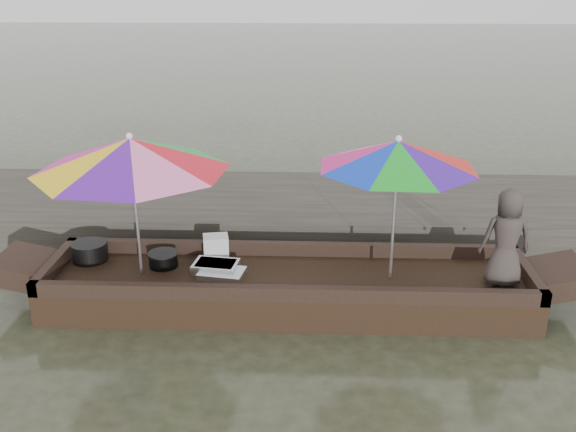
{
  "coord_description": "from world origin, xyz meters",
  "views": [
    {
      "loc": [
        0.25,
        -6.2,
        3.42
      ],
      "look_at": [
        0.0,
        0.1,
        1.0
      ],
      "focal_mm": 40.0,
      "sensor_mm": 36.0,
      "label": 1
    }
  ],
  "objects_px": {
    "boat_hull": "(288,290)",
    "cooking_pot": "(90,252)",
    "supply_bag": "(216,247)",
    "tray_crayfish": "(216,266)",
    "charcoal_grill": "(163,260)",
    "umbrella_bow": "(136,206)",
    "vendor": "(506,238)",
    "tray_scallop": "(222,273)",
    "umbrella_stern": "(394,210)"
  },
  "relations": [
    {
      "from": "boat_hull",
      "to": "cooking_pot",
      "type": "xyz_separation_m",
      "value": [
        -2.25,
        0.31,
        0.28
      ]
    },
    {
      "from": "supply_bag",
      "to": "tray_crayfish",
      "type": "bearing_deg",
      "value": -82.36
    },
    {
      "from": "boat_hull",
      "to": "charcoal_grill",
      "type": "xyz_separation_m",
      "value": [
        -1.39,
        0.18,
        0.25
      ]
    },
    {
      "from": "supply_bag",
      "to": "umbrella_bow",
      "type": "distance_m",
      "value": 1.09
    },
    {
      "from": "cooking_pot",
      "to": "vendor",
      "type": "height_order",
      "value": "vendor"
    },
    {
      "from": "cooking_pot",
      "to": "supply_bag",
      "type": "height_order",
      "value": "supply_bag"
    },
    {
      "from": "supply_bag",
      "to": "vendor",
      "type": "xyz_separation_m",
      "value": [
        3.07,
        -0.55,
        0.39
      ]
    },
    {
      "from": "tray_scallop",
      "to": "vendor",
      "type": "xyz_separation_m",
      "value": [
        2.94,
        -0.07,
        0.49
      ]
    },
    {
      "from": "umbrella_stern",
      "to": "supply_bag",
      "type": "bearing_deg",
      "value": 166.89
    },
    {
      "from": "umbrella_stern",
      "to": "umbrella_bow",
      "type": "bearing_deg",
      "value": 180.0
    },
    {
      "from": "boat_hull",
      "to": "supply_bag",
      "type": "height_order",
      "value": "supply_bag"
    },
    {
      "from": "boat_hull",
      "to": "umbrella_stern",
      "type": "bearing_deg",
      "value": 0.0
    },
    {
      "from": "vendor",
      "to": "umbrella_stern",
      "type": "relative_size",
      "value": 0.64
    },
    {
      "from": "tray_scallop",
      "to": "umbrella_bow",
      "type": "xyz_separation_m",
      "value": [
        -0.88,
        0.03,
        0.74
      ]
    },
    {
      "from": "supply_bag",
      "to": "umbrella_stern",
      "type": "xyz_separation_m",
      "value": [
        1.93,
        -0.45,
        0.65
      ]
    },
    {
      "from": "boat_hull",
      "to": "vendor",
      "type": "xyz_separation_m",
      "value": [
        2.24,
        -0.1,
        0.7
      ]
    },
    {
      "from": "boat_hull",
      "to": "umbrella_stern",
      "type": "distance_m",
      "value": 1.45
    },
    {
      "from": "vendor",
      "to": "umbrella_stern",
      "type": "bearing_deg",
      "value": -6.44
    },
    {
      "from": "tray_scallop",
      "to": "charcoal_grill",
      "type": "relative_size",
      "value": 1.51
    },
    {
      "from": "tray_crayfish",
      "to": "umbrella_stern",
      "type": "height_order",
      "value": "umbrella_stern"
    },
    {
      "from": "supply_bag",
      "to": "vendor",
      "type": "bearing_deg",
      "value": -10.2
    },
    {
      "from": "charcoal_grill",
      "to": "umbrella_stern",
      "type": "bearing_deg",
      "value": -4.26
    },
    {
      "from": "tray_crayfish",
      "to": "tray_scallop",
      "type": "relative_size",
      "value": 1.0
    },
    {
      "from": "tray_crayfish",
      "to": "tray_scallop",
      "type": "xyz_separation_m",
      "value": [
        0.08,
        -0.13,
        -0.01
      ]
    },
    {
      "from": "cooking_pot",
      "to": "supply_bag",
      "type": "bearing_deg",
      "value": 5.58
    },
    {
      "from": "tray_scallop",
      "to": "cooking_pot",
      "type": "bearing_deg",
      "value": 167.56
    },
    {
      "from": "tray_scallop",
      "to": "charcoal_grill",
      "type": "distance_m",
      "value": 0.71
    },
    {
      "from": "tray_crayfish",
      "to": "umbrella_stern",
      "type": "relative_size",
      "value": 0.29
    },
    {
      "from": "supply_bag",
      "to": "umbrella_stern",
      "type": "bearing_deg",
      "value": -13.11
    },
    {
      "from": "vendor",
      "to": "umbrella_stern",
      "type": "distance_m",
      "value": 1.17
    },
    {
      "from": "charcoal_grill",
      "to": "umbrella_bow",
      "type": "xyz_separation_m",
      "value": [
        -0.2,
        -0.18,
        0.7
      ]
    },
    {
      "from": "vendor",
      "to": "tray_scallop",
      "type": "bearing_deg",
      "value": -2.72
    },
    {
      "from": "cooking_pot",
      "to": "tray_crayfish",
      "type": "distance_m",
      "value": 1.48
    },
    {
      "from": "umbrella_stern",
      "to": "charcoal_grill",
      "type": "bearing_deg",
      "value": 175.74
    },
    {
      "from": "boat_hull",
      "to": "vendor",
      "type": "bearing_deg",
      "value": -2.63
    },
    {
      "from": "charcoal_grill",
      "to": "umbrella_bow",
      "type": "distance_m",
      "value": 0.75
    },
    {
      "from": "supply_bag",
      "to": "umbrella_bow",
      "type": "bearing_deg",
      "value": -149.0
    },
    {
      "from": "tray_crayfish",
      "to": "charcoal_grill",
      "type": "distance_m",
      "value": 0.6
    },
    {
      "from": "tray_crayfish",
      "to": "umbrella_bow",
      "type": "relative_size",
      "value": 0.23
    },
    {
      "from": "tray_scallop",
      "to": "supply_bag",
      "type": "bearing_deg",
      "value": 105.22
    },
    {
      "from": "charcoal_grill",
      "to": "umbrella_stern",
      "type": "relative_size",
      "value": 0.19
    },
    {
      "from": "charcoal_grill",
      "to": "umbrella_stern",
      "type": "distance_m",
      "value": 2.58
    },
    {
      "from": "boat_hull",
      "to": "charcoal_grill",
      "type": "relative_size",
      "value": 16.4
    },
    {
      "from": "tray_crayfish",
      "to": "charcoal_grill",
      "type": "relative_size",
      "value": 1.51
    },
    {
      "from": "cooking_pot",
      "to": "umbrella_stern",
      "type": "xyz_separation_m",
      "value": [
        3.35,
        -0.31,
        0.67
      ]
    },
    {
      "from": "tray_scallop",
      "to": "umbrella_stern",
      "type": "distance_m",
      "value": 1.95
    },
    {
      "from": "tray_scallop",
      "to": "tray_crayfish",
      "type": "bearing_deg",
      "value": 122.17
    },
    {
      "from": "umbrella_bow",
      "to": "cooking_pot",
      "type": "bearing_deg",
      "value": 154.88
    },
    {
      "from": "tray_scallop",
      "to": "umbrella_stern",
      "type": "bearing_deg",
      "value": 0.91
    },
    {
      "from": "tray_scallop",
      "to": "umbrella_bow",
      "type": "relative_size",
      "value": 0.23
    }
  ]
}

